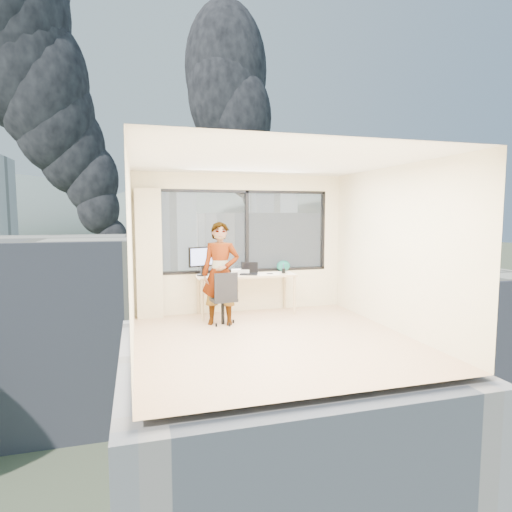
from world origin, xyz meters
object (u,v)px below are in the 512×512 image
object	(u,v)px
game_console	(240,271)
laptop	(249,269)
person	(221,273)
chair	(223,297)
monitor	(202,261)
handbag	(283,266)
desk	(246,294)

from	to	relation	value
game_console	laptop	bearing A→B (deg)	-55.22
person	game_console	world-z (taller)	person
chair	monitor	distance (m)	0.88
game_console	laptop	world-z (taller)	laptop
monitor	handbag	size ratio (longest dim) A/B	1.98
handbag	game_console	bearing A→B (deg)	-175.85
game_console	laptop	distance (m)	0.26
chair	person	distance (m)	0.41
handbag	person	bearing A→B (deg)	-149.82
laptop	game_console	bearing A→B (deg)	136.36
chair	desk	bearing A→B (deg)	39.21
desk	chair	bearing A→B (deg)	-134.07
monitor	handbag	bearing A→B (deg)	-15.50
game_console	handbag	world-z (taller)	handbag
desk	person	size ratio (longest dim) A/B	1.04
monitor	person	bearing A→B (deg)	-91.52
game_console	handbag	distance (m)	0.88
chair	monitor	world-z (taller)	monitor
desk	handbag	xyz separation A→B (m)	(0.80, 0.21, 0.48)
monitor	desk	bearing A→B (deg)	-25.38
laptop	monitor	bearing A→B (deg)	-167.14
person	handbag	distance (m)	1.58
game_console	laptop	xyz separation A→B (m)	(0.11, -0.23, 0.06)
handbag	chair	bearing A→B (deg)	-148.43
desk	laptop	bearing A→B (deg)	-62.59
chair	game_console	distance (m)	0.95
chair	person	bearing A→B (deg)	128.57
chair	person	world-z (taller)	person
desk	game_console	world-z (taller)	game_console
desk	monitor	size ratio (longest dim) A/B	3.39
desk	chair	size ratio (longest dim) A/B	1.97
desk	game_console	bearing A→B (deg)	113.74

